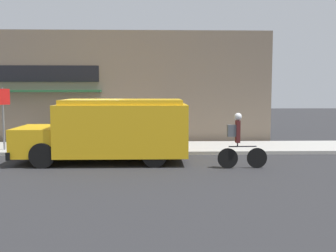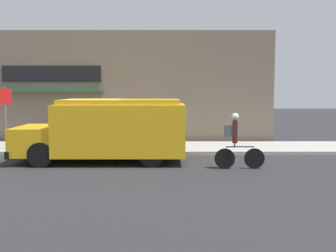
{
  "view_description": "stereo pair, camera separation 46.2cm",
  "coord_description": "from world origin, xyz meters",
  "views": [
    {
      "loc": [
        2.5,
        -14.32,
        2.43
      ],
      "look_at": [
        2.94,
        -0.2,
        1.1
      ],
      "focal_mm": 42.0,
      "sensor_mm": 36.0,
      "label": 1
    },
    {
      "loc": [
        2.97,
        -14.32,
        2.43
      ],
      "look_at": [
        2.94,
        -0.2,
        1.1
      ],
      "focal_mm": 42.0,
      "sensor_mm": 36.0,
      "label": 2
    }
  ],
  "objects": [
    {
      "name": "storefront",
      "position": [
        -0.06,
        3.27,
        2.51
      ],
      "size": [
        15.38,
        0.73,
        5.01
      ],
      "color": "#756656",
      "rests_on": "ground_plane"
    },
    {
      "name": "trash_bin",
      "position": [
        -1.87,
        2.44,
        0.52
      ],
      "size": [
        0.54,
        0.54,
        0.79
      ],
      "color": "#2D5138",
      "rests_on": "sidewalk"
    },
    {
      "name": "cyclist",
      "position": [
        5.03,
        -2.49,
        0.86
      ],
      "size": [
        1.54,
        0.23,
        1.71
      ],
      "rotation": [
        0.0,
        0.0,
        0.03
      ],
      "color": "black",
      "rests_on": "ground_plane"
    },
    {
      "name": "stop_sign_post",
      "position": [
        -3.29,
        0.68,
        1.71
      ],
      "size": [
        0.45,
        0.45,
        2.36
      ],
      "color": "slate",
      "rests_on": "sidewalk"
    },
    {
      "name": "school_bus",
      "position": [
        1.02,
        -1.26,
        1.09
      ],
      "size": [
        5.6,
        2.74,
        2.09
      ],
      "rotation": [
        0.0,
        0.0,
        0.0
      ],
      "color": "yellow",
      "rests_on": "ground_plane"
    },
    {
      "name": "ground_plane",
      "position": [
        0.0,
        0.0,
        0.0
      ],
      "size": [
        70.0,
        70.0,
        0.0
      ],
      "primitive_type": "plane",
      "color": "#2B2B2D"
    },
    {
      "name": "sidewalk",
      "position": [
        0.0,
        1.45,
        0.06
      ],
      "size": [
        28.0,
        2.9,
        0.13
      ],
      "color": "#ADAAA3",
      "rests_on": "ground_plane"
    }
  ]
}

